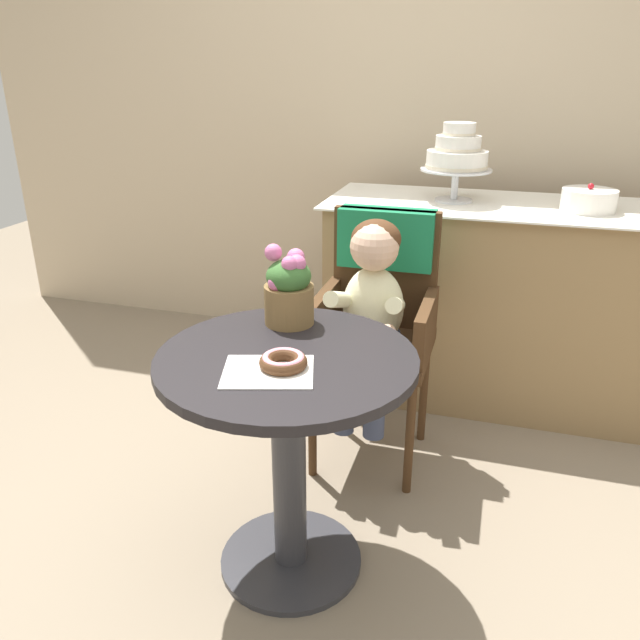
# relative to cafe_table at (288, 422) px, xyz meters

# --- Properties ---
(ground_plane) EXTENTS (8.00, 8.00, 0.00)m
(ground_plane) POSITION_rel_cafe_table_xyz_m (0.00, 0.00, -0.51)
(ground_plane) COLOR gray
(back_wall) EXTENTS (4.80, 0.10, 2.70)m
(back_wall) POSITION_rel_cafe_table_xyz_m (0.00, 1.85, 0.84)
(back_wall) COLOR #C1AD8E
(back_wall) RESTS_ON ground
(cafe_table) EXTENTS (0.72, 0.72, 0.72)m
(cafe_table) POSITION_rel_cafe_table_xyz_m (0.00, 0.00, 0.00)
(cafe_table) COLOR black
(cafe_table) RESTS_ON ground
(wicker_chair) EXTENTS (0.42, 0.45, 0.95)m
(wicker_chair) POSITION_rel_cafe_table_xyz_m (0.11, 0.73, 0.13)
(wicker_chair) COLOR #472D19
(wicker_chair) RESTS_ON ground
(seated_child) EXTENTS (0.27, 0.32, 0.73)m
(seated_child) POSITION_rel_cafe_table_xyz_m (0.11, 0.57, 0.17)
(seated_child) COLOR beige
(seated_child) RESTS_ON ground
(paper_napkin) EXTENTS (0.28, 0.25, 0.00)m
(paper_napkin) POSITION_rel_cafe_table_xyz_m (-0.01, -0.11, 0.21)
(paper_napkin) COLOR white
(paper_napkin) RESTS_ON cafe_table
(donut_front) EXTENTS (0.13, 0.13, 0.04)m
(donut_front) POSITION_rel_cafe_table_xyz_m (0.02, -0.08, 0.23)
(donut_front) COLOR #4C2D19
(donut_front) RESTS_ON cafe_table
(flower_vase) EXTENTS (0.15, 0.15, 0.24)m
(flower_vase) POSITION_rel_cafe_table_xyz_m (-0.07, 0.22, 0.32)
(flower_vase) COLOR brown
(flower_vase) RESTS_ON cafe_table
(display_counter) EXTENTS (1.56, 0.62, 0.90)m
(display_counter) POSITION_rel_cafe_table_xyz_m (0.55, 1.30, -0.05)
(display_counter) COLOR #93754C
(display_counter) RESTS_ON ground
(tiered_cake_stand) EXTENTS (0.30, 0.30, 0.33)m
(tiered_cake_stand) POSITION_rel_cafe_table_xyz_m (0.31, 1.30, 0.58)
(tiered_cake_stand) COLOR silver
(tiered_cake_stand) RESTS_ON display_counter
(round_layer_cake) EXTENTS (0.21, 0.21, 0.11)m
(round_layer_cake) POSITION_rel_cafe_table_xyz_m (0.84, 1.27, 0.43)
(round_layer_cake) COLOR white
(round_layer_cake) RESTS_ON display_counter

